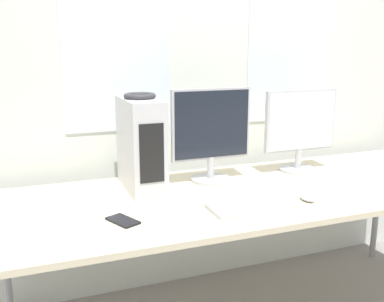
{
  "coord_description": "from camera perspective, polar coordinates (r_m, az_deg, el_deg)",
  "views": [
    {
      "loc": [
        -1.05,
        -1.46,
        1.47
      ],
      "look_at": [
        -0.32,
        0.46,
        0.98
      ],
      "focal_mm": 42.0,
      "sensor_mm": 36.0,
      "label": 1
    }
  ],
  "objects": [
    {
      "name": "headphones",
      "position": [
        2.22,
        -6.66,
        6.97
      ],
      "size": [
        0.16,
        0.16,
        0.03
      ],
      "color": "#333338",
      "rests_on": "pc_tower"
    },
    {
      "name": "mouse",
      "position": [
        2.2,
        14.41,
        -5.83
      ],
      "size": [
        0.05,
        0.09,
        0.02
      ],
      "color": "#B2B2B7",
      "rests_on": "desk"
    },
    {
      "name": "pc_tower",
      "position": [
        2.25,
        -6.49,
        0.79
      ],
      "size": [
        0.17,
        0.4,
        0.46
      ],
      "color": "silver",
      "rests_on": "desk"
    },
    {
      "name": "monitor_right_near",
      "position": [
        2.64,
        13.58,
        2.86
      ],
      "size": [
        0.45,
        0.21,
        0.47
      ],
      "color": "#B7B7BC",
      "rests_on": "desk"
    },
    {
      "name": "desk",
      "position": [
        2.32,
        7.54,
        -5.83
      ],
      "size": [
        2.56,
        0.92,
        0.75
      ],
      "color": "beige",
      "rests_on": "ground_plane"
    },
    {
      "name": "paper_sheet_left",
      "position": [
        1.85,
        -18.97,
        -10.24
      ],
      "size": [
        0.28,
        0.34,
        0.0
      ],
      "rotation": [
        0.0,
        0.0,
        -0.27
      ],
      "color": "white",
      "rests_on": "desk"
    },
    {
      "name": "keyboard",
      "position": [
        2.05,
        8.07,
        -6.92
      ],
      "size": [
        0.42,
        0.18,
        0.02
      ],
      "color": "silver",
      "rests_on": "desk"
    },
    {
      "name": "monitor_main",
      "position": [
        2.37,
        2.44,
        2.42
      ],
      "size": [
        0.44,
        0.21,
        0.5
      ],
      "color": "#B7B7BC",
      "rests_on": "desk"
    },
    {
      "name": "wall_back",
      "position": [
        2.73,
        1.98,
        10.79
      ],
      "size": [
        8.0,
        0.07,
        2.7
      ],
      "color": "silver",
      "rests_on": "ground_plane"
    },
    {
      "name": "cell_phone",
      "position": [
        1.91,
        -8.78,
        -8.74
      ],
      "size": [
        0.13,
        0.17,
        0.01
      ],
      "rotation": [
        0.0,
        0.0,
        0.43
      ],
      "color": "black",
      "rests_on": "desk"
    }
  ]
}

